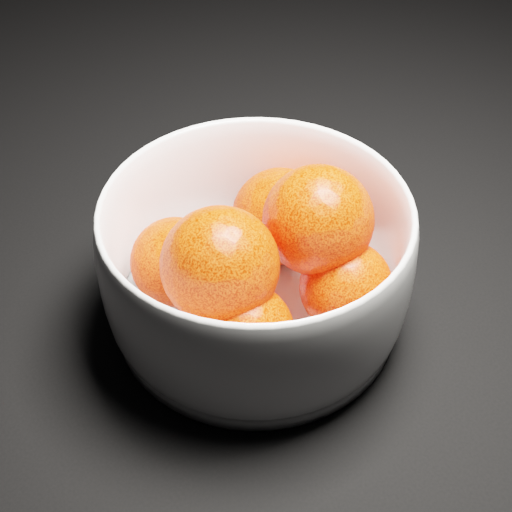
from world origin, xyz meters
TOP-DOWN VIEW (x-y plane):
  - ground at (0.00, 0.00)m, footprint 3.00×3.00m
  - bowl at (-0.09, -0.25)m, footprint 0.21×0.21m
  - orange_pile at (-0.09, -0.26)m, footprint 0.16×0.15m

SIDE VIEW (x-z plane):
  - ground at x=0.00m, z-range 0.00..0.00m
  - bowl at x=-0.09m, z-range 0.00..0.10m
  - orange_pile at x=-0.09m, z-range 0.00..0.12m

